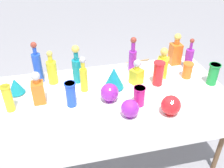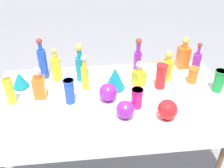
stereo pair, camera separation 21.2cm
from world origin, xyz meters
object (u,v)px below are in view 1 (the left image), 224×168
square_decanter_0 (38,90)px  cardboard_box_behind_left (137,79)px  slender_vase_0 (139,96)px  fluted_vase_1 (15,86)px  tall_bottle_3 (38,66)px  square_decanter_3 (176,51)px  round_bowl_0 (171,105)px  square_decanter_2 (137,74)px  round_bowl_1 (110,93)px  tall_bottle_1 (52,70)px  fluted_vase_0 (114,78)px  slender_vase_3 (188,70)px  tall_bottle_5 (84,76)px  slender_vase_1 (8,98)px  tall_bottle_2 (189,58)px  slender_vase_5 (213,74)px  slender_vase_4 (158,73)px  square_decanter_1 (163,64)px  tall_bottle_0 (133,57)px  slender_vase_2 (71,94)px  tall_bottle_4 (77,67)px  round_bowl_2 (130,108)px

square_decanter_0 → cardboard_box_behind_left: size_ratio=0.67×
slender_vase_0 → fluted_vase_1: size_ratio=1.13×
tall_bottle_3 → square_decanter_3: size_ratio=1.20×
fluted_vase_1 → cardboard_box_behind_left: size_ratio=0.34×
slender_vase_0 → round_bowl_0: slender_vase_0 is taller
square_decanter_2 → round_bowl_1: bearing=-145.1°
tall_bottle_1 → slender_vase_0: size_ratio=1.95×
fluted_vase_0 → round_bowl_0: size_ratio=1.26×
slender_vase_3 → slender_vase_0: bearing=-152.5°
tall_bottle_5 → cardboard_box_behind_left: tall_bottle_5 is taller
tall_bottle_5 → fluted_vase_0: bearing=-4.2°
square_decanter_2 → slender_vase_1: size_ratio=1.06×
tall_bottle_2 → slender_vase_5: size_ratio=1.61×
tall_bottle_3 → square_decanter_3: tall_bottle_3 is taller
tall_bottle_1 → fluted_vase_1: tall_bottle_1 is taller
slender_vase_4 → slender_vase_5: slender_vase_4 is taller
slender_vase_3 → round_bowl_0: 0.60m
slender_vase_4 → round_bowl_1: size_ratio=1.43×
square_decanter_1 → round_bowl_0: bearing=-106.1°
tall_bottle_5 → square_decanter_3: bearing=16.1°
tall_bottle_3 → slender_vase_0: tall_bottle_3 is taller
tall_bottle_0 → square_decanter_0: size_ratio=1.23×
tall_bottle_0 → tall_bottle_1: 0.78m
cardboard_box_behind_left → tall_bottle_0: bearing=-114.4°
tall_bottle_2 → square_decanter_0: bearing=-170.5°
slender_vase_4 → slender_vase_5: 0.50m
tall_bottle_0 → square_decanter_3: bearing=5.0°
tall_bottle_1 → slender_vase_3: 1.26m
tall_bottle_0 → tall_bottle_2: (0.56, -0.09, -0.03)m
tall_bottle_3 → fluted_vase_1: tall_bottle_3 is taller
square_decanter_3 → round_bowl_0: bearing=-117.0°
tall_bottle_2 → round_bowl_1: tall_bottle_2 is taller
square_decanter_2 → cardboard_box_behind_left: 1.22m
tall_bottle_3 → slender_vase_2: tall_bottle_3 is taller
slender_vase_3 → round_bowl_0: (-0.38, -0.47, 0.00)m
square_decanter_3 → fluted_vase_1: (-1.57, -0.20, -0.06)m
square_decanter_1 → slender_vase_5: bearing=-30.7°
fluted_vase_1 → round_bowl_0: size_ratio=0.91×
square_decanter_3 → slender_vase_2: 1.22m
slender_vase_4 → round_bowl_0: size_ratio=1.41×
tall_bottle_5 → fluted_vase_0: 0.27m
tall_bottle_0 → tall_bottle_4: tall_bottle_4 is taller
tall_bottle_1 → slender_vase_1: 0.48m
square_decanter_1 → fluted_vase_1: (-1.34, 0.01, -0.05)m
round_bowl_0 → slender_vase_2: bearing=158.8°
slender_vase_3 → slender_vase_5: bearing=-42.0°
round_bowl_1 → round_bowl_2: size_ratio=1.08×
square_decanter_0 → round_bowl_2: square_decanter_0 is taller
fluted_vase_1 → round_bowl_1: size_ratio=0.92×
tall_bottle_4 → slender_vase_5: tall_bottle_4 is taller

